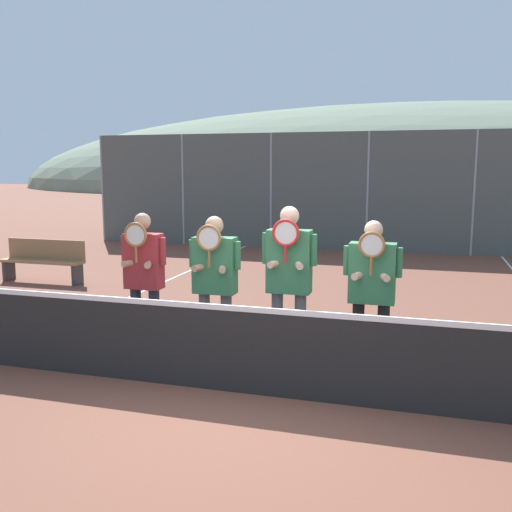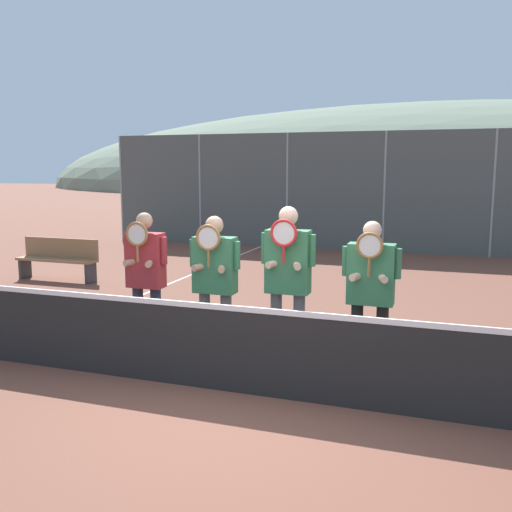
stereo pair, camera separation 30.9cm
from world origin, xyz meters
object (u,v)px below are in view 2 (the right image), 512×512
at_px(player_leftmost, 146,272).
at_px(player_center_right, 288,274).
at_px(player_center_left, 215,276).
at_px(bench_courtside, 58,258).
at_px(player_rightmost, 371,287).
at_px(car_left_of_center, 424,212).
at_px(car_far_left, 272,211).

distance_m(player_leftmost, player_center_right, 1.78).
bearing_deg(player_center_left, bench_courtside, 144.85).
relative_size(player_rightmost, car_left_of_center, 0.39).
height_order(player_center_left, player_rightmost, player_center_left).
distance_m(player_leftmost, car_left_of_center, 12.12).
bearing_deg(player_center_right, player_center_left, 179.86).
height_order(player_leftmost, car_far_left, player_leftmost).
bearing_deg(bench_courtside, player_rightmost, -27.03).
height_order(player_center_left, bench_courtside, player_center_left).
bearing_deg(player_center_right, car_left_of_center, 85.78).
bearing_deg(car_left_of_center, car_far_left, -177.91).
bearing_deg(player_rightmost, player_leftmost, -178.42).
xyz_separation_m(player_center_right, car_left_of_center, (0.87, 11.80, -0.16)).
bearing_deg(player_center_left, car_far_left, 104.42).
relative_size(player_center_right, car_left_of_center, 0.42).
height_order(player_leftmost, player_rightmost, player_leftmost).
distance_m(player_center_right, bench_courtside, 6.84).
bearing_deg(bench_courtside, car_far_left, 76.38).
bearing_deg(player_center_left, player_leftmost, -178.27).
relative_size(player_center_left, car_left_of_center, 0.39).
bearing_deg(bench_courtside, player_leftmost, -40.89).
xyz_separation_m(player_rightmost, car_left_of_center, (-0.04, 11.75, -0.07)).
bearing_deg(car_left_of_center, player_center_right, -94.22).
distance_m(player_center_left, player_rightmost, 1.79).
relative_size(player_center_left, player_rightmost, 1.00).
bearing_deg(car_far_left, car_left_of_center, 2.09).
bearing_deg(player_rightmost, bench_courtside, 152.97).
bearing_deg(car_far_left, player_rightmost, -67.57).
xyz_separation_m(player_center_left, car_left_of_center, (1.76, 11.80, -0.08)).
distance_m(player_center_right, car_far_left, 12.26).
bearing_deg(car_far_left, bench_courtside, -103.62).
relative_size(player_center_right, car_far_left, 0.45).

